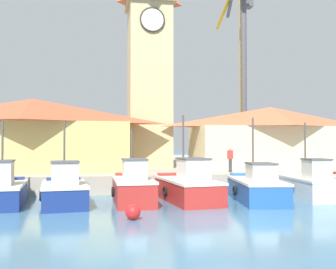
% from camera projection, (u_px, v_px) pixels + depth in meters
% --- Properties ---
extents(ground_plane, '(300.00, 300.00, 0.00)m').
position_uv_depth(ground_plane, '(227.00, 221.00, 14.86)').
color(ground_plane, teal).
extents(quay_wharf, '(120.00, 40.00, 1.07)m').
position_uv_depth(quay_wharf, '(143.00, 165.00, 42.69)').
color(quay_wharf, '#A89E89').
rests_on(quay_wharf, ground).
extents(fishing_boat_far_left, '(2.56, 4.67, 4.08)m').
position_uv_depth(fishing_boat_far_left, '(0.00, 191.00, 18.42)').
color(fishing_boat_far_left, navy).
rests_on(fishing_boat_far_left, ground).
extents(fishing_boat_left_outer, '(2.47, 4.31, 3.98)m').
position_uv_depth(fishing_boat_left_outer, '(64.00, 191.00, 18.46)').
color(fishing_boat_left_outer, navy).
rests_on(fishing_boat_left_outer, ground).
extents(fishing_boat_left_inner, '(1.99, 4.52, 3.64)m').
position_uv_depth(fishing_boat_left_inner, '(133.00, 188.00, 19.22)').
color(fishing_boat_left_inner, '#AD2823').
rests_on(fishing_boat_left_inner, ground).
extents(fishing_boat_mid_left, '(2.72, 5.39, 4.42)m').
position_uv_depth(fishing_boat_mid_left, '(188.00, 187.00, 19.81)').
color(fishing_boat_mid_left, '#AD2823').
rests_on(fishing_boat_mid_left, ground).
extents(fishing_boat_center, '(2.75, 5.47, 4.30)m').
position_uv_depth(fishing_boat_center, '(257.00, 187.00, 19.92)').
color(fishing_boat_center, '#2356A8').
rests_on(fishing_boat_center, ground).
extents(fishing_boat_mid_right, '(2.09, 4.30, 4.08)m').
position_uv_depth(fishing_boat_mid_right, '(310.00, 185.00, 20.91)').
color(fishing_boat_mid_right, silver).
rests_on(fishing_boat_mid_right, ground).
extents(clock_tower, '(3.71, 3.71, 17.24)m').
position_uv_depth(clock_tower, '(149.00, 62.00, 30.70)').
color(clock_tower, tan).
rests_on(clock_tower, quay_wharf).
extents(warehouse_left, '(13.13, 6.71, 4.89)m').
position_uv_depth(warehouse_left, '(32.00, 134.00, 26.54)').
color(warehouse_left, tan).
rests_on(warehouse_left, quay_wharf).
extents(warehouse_right, '(12.28, 5.52, 4.67)m').
position_uv_depth(warehouse_right, '(271.00, 137.00, 30.25)').
color(warehouse_right, beige).
rests_on(warehouse_right, quay_wharf).
extents(port_crane_near, '(2.00, 9.93, 19.82)m').
position_uv_depth(port_crane_near, '(241.00, 88.00, 39.44)').
color(port_crane_near, '#976E11').
rests_on(port_crane_near, quay_wharf).
extents(port_crane_far, '(2.34, 9.78, 21.02)m').
position_uv_depth(port_crane_far, '(243.00, 81.00, 37.07)').
color(port_crane_far, '#353539').
rests_on(port_crane_far, quay_wharf).
extents(mooring_buoy, '(0.59, 0.59, 0.59)m').
position_uv_depth(mooring_buoy, '(133.00, 212.00, 15.08)').
color(mooring_buoy, red).
rests_on(mooring_buoy, ground).
extents(dock_worker_near_tower, '(0.34, 0.22, 1.62)m').
position_uv_depth(dock_worker_near_tower, '(230.00, 159.00, 25.43)').
color(dock_worker_near_tower, '#33333D').
rests_on(dock_worker_near_tower, quay_wharf).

